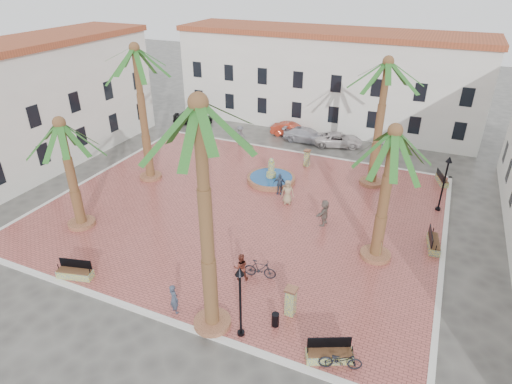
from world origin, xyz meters
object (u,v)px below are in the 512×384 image
Objects in this scene: bench_se at (329,355)px; bollard_n at (307,158)px; car_white at (338,140)px; pedestrian_north at (240,135)px; car_black at (193,117)px; palm_e at (393,148)px; bicycle_a at (340,360)px; lamppost_e at (446,174)px; fountain at (271,178)px; litter_bin at (275,320)px; bench_e at (433,243)px; pedestrian_fountain_a at (288,192)px; bollard_e at (378,247)px; cyclist_a at (174,299)px; pedestrian_fountain_b at (280,184)px; bench_s at (75,273)px; pedestrian_east at (324,213)px; bench_ne at (442,180)px; bollard_se at (291,301)px; lamppost_s at (240,290)px; palm_sw at (62,137)px; car_red at (291,130)px; palm_nw at (136,63)px; palm_ne at (386,76)px; car_silver at (307,135)px; bicycle_b at (260,269)px; palm_s at (200,131)px.

bench_se is 1.46× the size of bollard_n.
pedestrian_north is at bearing 98.02° from car_white.
car_black is (-21.52, 24.34, 0.26)m from bench_se.
bicycle_a is (0.03, -8.45, -6.28)m from palm_e.
lamppost_e is at bearing -127.85° from car_black.
car_black is (-12.84, 9.55, 0.29)m from fountain.
pedestrian_north is (-11.30, 19.66, 0.60)m from litter_bin.
bollard_n is at bearing 162.66° from lamppost_e.
litter_bin is at bearing 138.26° from bench_e.
pedestrian_fountain_a is (-6.85, 12.26, 0.41)m from bicycle_a.
bollard_e is 0.80× the size of cyclist_a.
palm_e is 10.99m from pedestrian_fountain_b.
pedestrian_fountain_a is 0.94× the size of pedestrian_north.
pedestrian_east reaches higher than bench_s.
pedestrian_fountain_b reaches higher than litter_bin.
bench_ne is at bearing 71.57° from litter_bin.
bench_e is 1.32× the size of bollard_se.
fountain reaches higher than pedestrian_fountain_b.
pedestrian_fountain_b is 11.41m from car_white.
lamppost_s reaches higher than bollard_e.
palm_sw is at bearing 172.26° from bollard_se.
litter_bin is at bearing 137.05° from bench_se.
lamppost_e is 19.22m from cyclist_a.
litter_bin is at bearing -93.52° from pedestrian_fountain_a.
bench_s is 0.51× the size of car_red.
bollard_se is (15.15, -9.57, -8.09)m from palm_nw.
litter_bin is (-2.83, 0.90, 0.05)m from bench_se.
palm_ne reaches higher than bicycle_a.
bicycle_a is at bearing 177.54° from car_white.
bollard_n is (1.65, 3.84, 0.47)m from fountain.
bench_ne is at bearing 69.42° from lamppost_s.
palm_nw is at bearing 139.15° from lamppost_s.
car_red is at bearing 140.66° from palm_ne.
car_silver reaches higher than bench_s.
bench_se is 6.19m from bicycle_b.
palm_s is 7.09× the size of bollard_se.
pedestrian_north is at bearing 51.73° from bench_e.
bollard_n is 0.32× the size of car_white.
palm_s is 8.47× the size of bollard_e.
bench_e is at bearing 46.45° from bench_se.
palm_nw is at bearing 179.52° from pedestrian_north.
palm_e is (18.08, -3.26, -2.14)m from palm_nw.
pedestrian_north is (-6.52, 20.80, 0.13)m from cyclist_a.
pedestrian_fountain_a is (-9.79, -7.77, 0.63)m from bench_ne.
palm_sw is 14.73m from pedestrian_fountain_a.
pedestrian_east is (-3.73, 10.59, 0.41)m from bicycle_a.
palm_s is 7.79× the size of bollard_n.
palm_ne is 18.77m from lamppost_s.
pedestrian_fountain_a is at bearing 110.97° from bollard_se.
bicycle_b is (-8.35, -11.52, -2.16)m from lamppost_e.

